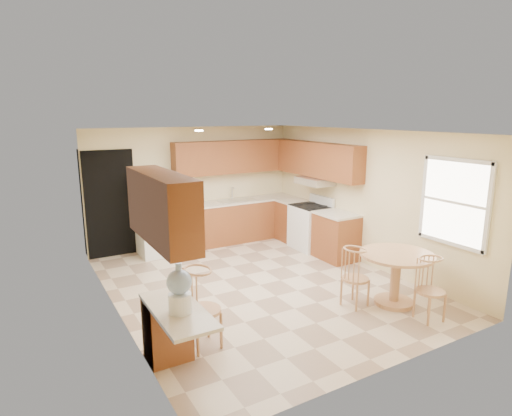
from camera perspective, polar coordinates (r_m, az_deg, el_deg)
floor at (r=7.18m, az=0.47°, el=-10.23°), size 5.50×5.50×0.00m
ceiling at (r=6.62m, az=0.51°, el=10.14°), size 4.50×5.50×0.02m
wall_back at (r=9.22m, az=-8.22°, el=2.88°), size 4.50×0.02×2.50m
wall_front at (r=4.72m, az=17.79°, el=-6.94°), size 4.50×0.02×2.50m
wall_left at (r=6.01m, az=-18.37°, el=-2.85°), size 0.02×5.50×2.50m
wall_right at (r=8.14m, az=14.27°, el=1.34°), size 0.02×5.50×2.50m
doorway at (r=8.76m, az=-18.81°, el=0.49°), size 0.90×0.02×2.10m
base_cab_back at (r=9.48m, az=-2.47°, el=-1.77°), size 2.75×0.60×0.87m
counter_back at (r=9.38m, az=-2.50°, el=0.92°), size 2.75×0.63×0.04m
base_cab_right_a at (r=9.53m, az=4.94°, el=-1.74°), size 0.60×0.59×0.87m
counter_right_a at (r=9.43m, az=4.99°, el=0.94°), size 0.63×0.59×0.04m
base_cab_right_b at (r=8.42m, az=10.61°, el=-3.83°), size 0.60×0.80×0.87m
counter_right_b at (r=8.30m, az=10.74°, el=-0.82°), size 0.63×0.80×0.04m
upper_cab_back at (r=9.35m, az=-2.94°, el=6.84°), size 2.75×0.33×0.70m
upper_cab_right at (r=8.85m, az=8.23°, el=6.40°), size 0.33×2.42×0.70m
upper_cab_left at (r=4.39m, az=-12.45°, el=0.06°), size 0.33×1.40×0.70m
sink at (r=9.36m, az=-2.64°, el=1.04°), size 0.78×0.44×0.01m
range_hood at (r=8.83m, az=7.83°, el=3.58°), size 0.50×0.76×0.14m
desk_pedestal at (r=5.18m, az=-11.71°, el=-15.53°), size 0.48×0.42×0.72m
desk_top at (r=4.69m, az=-10.41°, el=-13.31°), size 0.50×1.20×0.04m
window at (r=6.90m, az=24.95°, el=0.70°), size 0.06×1.12×1.30m
can_light_a at (r=7.48m, az=-7.61°, el=10.19°), size 0.14×0.14×0.02m
can_light_b at (r=8.11m, az=1.71°, el=10.47°), size 0.14×0.14×0.02m
refrigerator at (r=8.67m, az=-13.09°, el=-0.74°), size 0.74×0.72×1.67m
stove at (r=8.98m, az=7.27°, el=-2.46°), size 0.65×0.76×1.09m
dining_table at (r=6.65m, az=18.14°, el=-8.00°), size 1.06×1.06×0.79m
chair_table_a at (r=6.37m, az=13.69°, el=-8.41°), size 0.39×0.50×0.88m
chair_table_b at (r=6.28m, az=22.94°, el=-9.49°), size 0.38×0.39×0.87m
chair_desk at (r=5.16m, az=-6.73°, el=-12.45°), size 0.44×0.57×0.99m
water_crock at (r=4.50m, az=-10.16°, el=-10.74°), size 0.26×0.26×0.54m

